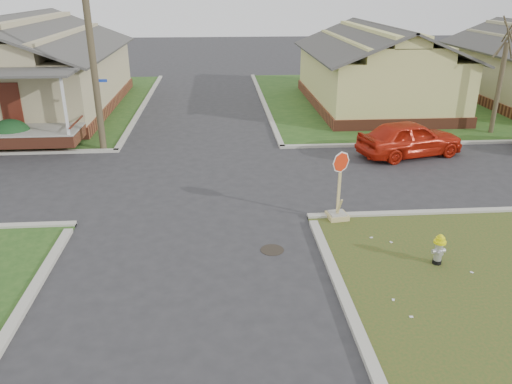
{
  "coord_description": "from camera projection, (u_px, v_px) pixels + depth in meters",
  "views": [
    {
      "loc": [
        0.86,
        -12.33,
        6.66
      ],
      "look_at": [
        1.87,
        1.0,
        1.1
      ],
      "focal_mm": 35.0,
      "sensor_mm": 36.0,
      "label": 1
    }
  ],
  "objects": [
    {
      "name": "side_house_yellow",
      "position": [
        375.0,
        68.0,
        28.9
      ],
      "size": [
        7.6,
        11.6,
        4.7
      ],
      "color": "brown",
      "rests_on": "ground"
    },
    {
      "name": "stop_sign",
      "position": [
        338.0,
        204.0,
        15.11
      ],
      "size": [
        0.61,
        0.6,
        2.15
      ],
      "rotation": [
        0.0,
        0.0,
        0.14
      ],
      "color": "tan",
      "rests_on": "ground"
    },
    {
      "name": "tree_mid_right",
      "position": [
        499.0,
        89.0,
        23.39
      ],
      "size": [
        0.22,
        0.22,
        4.2
      ],
      "primitive_type": "cylinder",
      "color": "#473E29",
      "rests_on": "verge_far_right"
    },
    {
      "name": "red_sedan",
      "position": [
        410.0,
        138.0,
        20.76
      ],
      "size": [
        4.75,
        2.86,
        1.51
      ],
      "primitive_type": "imported",
      "rotation": [
        0.0,
        0.0,
        1.83
      ],
      "color": "red",
      "rests_on": "ground"
    },
    {
      "name": "ground",
      "position": [
        192.0,
        244.0,
        13.85
      ],
      "size": [
        120.0,
        120.0,
        0.0
      ],
      "primitive_type": "plane",
      "color": "#2C2B2E",
      "rests_on": "ground"
    },
    {
      "name": "corner_house",
      "position": [
        22.0,
        70.0,
        27.64
      ],
      "size": [
        10.1,
        15.5,
        5.3
      ],
      "color": "brown",
      "rests_on": "ground"
    },
    {
      "name": "fire_hydrant",
      "position": [
        439.0,
        248.0,
        12.63
      ],
      "size": [
        0.31,
        0.31,
        0.84
      ],
      "rotation": [
        0.0,
        0.0,
        0.12
      ],
      "color": "black",
      "rests_on": "ground"
    },
    {
      "name": "utility_pole",
      "position": [
        90.0,
        39.0,
        19.97
      ],
      "size": [
        1.8,
        0.28,
        9.0
      ],
      "color": "#473E29",
      "rests_on": "ground"
    },
    {
      "name": "manhole",
      "position": [
        272.0,
        250.0,
        13.54
      ],
      "size": [
        0.64,
        0.64,
        0.01
      ],
      "primitive_type": "cylinder",
      "color": "black",
      "rests_on": "ground"
    },
    {
      "name": "hedge_right",
      "position": [
        11.0,
        134.0,
        21.66
      ],
      "size": [
        1.58,
        1.3,
        1.21
      ],
      "primitive_type": "ellipsoid",
      "color": "#13341B",
      "rests_on": "verge_far_left"
    },
    {
      "name": "curbs",
      "position": [
        198.0,
        180.0,
        18.46
      ],
      "size": [
        80.0,
        40.0,
        0.12
      ],
      "primitive_type": null,
      "color": "#B0AE9F",
      "rests_on": "ground"
    }
  ]
}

